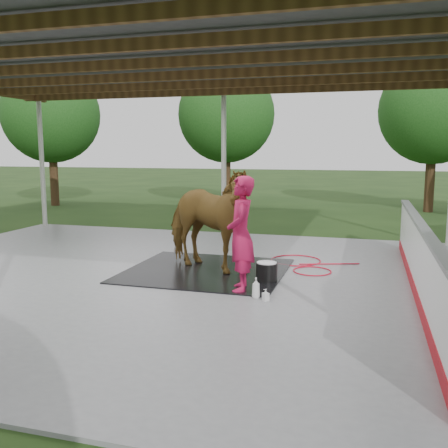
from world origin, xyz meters
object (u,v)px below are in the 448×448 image
(dasher_board, at_px, (420,262))
(handler, at_px, (241,234))
(wash_bucket, at_px, (267,272))
(horse, at_px, (206,220))

(dasher_board, xyz_separation_m, handler, (-2.81, -0.49, 0.41))
(wash_bucket, bearing_deg, handler, -114.51)
(horse, distance_m, wash_bucket, 1.57)
(dasher_board, bearing_deg, wash_bucket, 176.01)
(dasher_board, height_order, wash_bucket, dasher_board)
(dasher_board, distance_m, wash_bucket, 2.53)
(horse, bearing_deg, wash_bucket, -84.08)
(dasher_board, bearing_deg, handler, -170.02)
(handler, relative_size, wash_bucket, 5.01)
(handler, bearing_deg, wash_bucket, 142.00)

